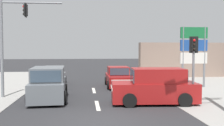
% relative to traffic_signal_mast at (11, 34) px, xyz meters
% --- Properties ---
extents(ground_plane, '(140.00, 140.00, 0.00)m').
position_rel_traffic_signal_mast_xyz_m(ground_plane, '(5.05, -5.91, -3.83)').
color(ground_plane, '#28282B').
extents(lane_dash_mid, '(0.20, 2.40, 0.01)m').
position_rel_traffic_signal_mast_xyz_m(lane_dash_mid, '(5.05, -2.91, -3.83)').
color(lane_dash_mid, silver).
rests_on(lane_dash_mid, ground).
extents(lane_dash_far, '(0.20, 2.40, 0.01)m').
position_rel_traffic_signal_mast_xyz_m(lane_dash_far, '(5.05, 2.09, -3.83)').
color(lane_dash_far, silver).
rests_on(lane_dash_far, ground).
extents(traffic_signal_mast, '(3.69, 0.44, 6.00)m').
position_rel_traffic_signal_mast_xyz_m(traffic_signal_mast, '(0.00, 0.00, 0.00)').
color(traffic_signal_mast, slate).
rests_on(traffic_signal_mast, ground).
extents(pedestal_signal_right_kerb, '(0.44, 0.31, 3.56)m').
position_rel_traffic_signal_mast_xyz_m(pedestal_signal_right_kerb, '(9.93, -3.51, -1.42)').
color(pedestal_signal_right_kerb, slate).
rests_on(pedestal_signal_right_kerb, ground).
extents(shopping_plaza_sign, '(2.10, 0.16, 4.60)m').
position_rel_traffic_signal_mast_xyz_m(shopping_plaza_sign, '(12.62, 2.68, -0.85)').
color(shopping_plaza_sign, slate).
rests_on(shopping_plaza_sign, ground).
extents(shopfront_wall_far, '(12.00, 1.00, 3.60)m').
position_rel_traffic_signal_mast_xyz_m(shopfront_wall_far, '(16.05, 10.09, -2.03)').
color(shopfront_wall_far, gray).
rests_on(shopfront_wall_far, ground).
extents(hatchback_oncoming_mid, '(1.84, 3.67, 1.53)m').
position_rel_traffic_signal_mast_xyz_m(hatchback_oncoming_mid, '(1.89, 5.50, -3.13)').
color(hatchback_oncoming_mid, '#A3A8AD').
rests_on(hatchback_oncoming_mid, ground).
extents(suv_oncoming_near, '(2.22, 4.61, 1.90)m').
position_rel_traffic_signal_mast_xyz_m(suv_oncoming_near, '(2.34, -1.15, -2.95)').
color(suv_oncoming_near, slate).
rests_on(suv_oncoming_near, ground).
extents(sedan_kerbside_parked, '(1.94, 4.27, 1.56)m').
position_rel_traffic_signal_mast_xyz_m(sedan_kerbside_parked, '(7.00, 3.75, -3.13)').
color(sedan_kerbside_parked, maroon).
rests_on(sedan_kerbside_parked, ground).
extents(suv_crossing_left, '(4.65, 2.31, 1.90)m').
position_rel_traffic_signal_mast_xyz_m(suv_crossing_left, '(8.13, -2.76, -2.95)').
color(suv_crossing_left, maroon).
rests_on(suv_crossing_left, ground).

